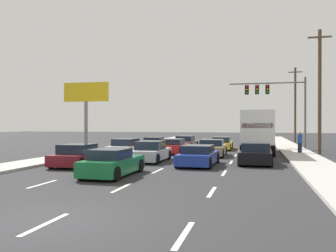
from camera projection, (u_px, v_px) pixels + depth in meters
ground_plane at (202, 150)px, 33.05m from camera, size 140.00×140.00×0.00m
sidewalk_right at (301, 156)px, 26.22m from camera, size 2.48×80.00×0.14m
sidewalk_left at (98, 151)px, 30.18m from camera, size 2.48×80.00×0.14m
lane_markings at (197, 152)px, 30.33m from camera, size 6.94×57.00×0.01m
car_navy at (154, 143)px, 35.52m from camera, size 1.97×4.12×1.10m
car_white at (127, 147)px, 27.84m from camera, size 1.90×4.51×1.27m
car_maroon at (79, 156)px, 20.31m from camera, size 2.00×4.10×1.27m
car_gray at (186, 143)px, 35.18m from camera, size 1.93×4.13×1.24m
car_red at (173, 147)px, 29.12m from camera, size 1.97×4.35×1.20m
car_silver at (151, 152)px, 22.87m from camera, size 1.91×4.23×1.32m
car_green at (112, 163)px, 16.46m from camera, size 1.85×4.23×1.27m
car_yellow at (222, 144)px, 33.54m from camera, size 1.89×4.64×1.21m
car_tan at (212, 148)px, 26.77m from camera, size 2.00×4.17×1.25m
car_blue at (198, 156)px, 20.59m from camera, size 2.09×4.34×1.19m
box_truck at (257, 129)px, 28.71m from camera, size 2.61×8.92×3.42m
car_black at (256, 154)px, 21.40m from camera, size 2.03×4.18×1.29m
traffic_signal_mast at (270, 94)px, 36.60m from camera, size 7.69×0.69×7.19m
utility_pole_mid at (320, 90)px, 28.34m from camera, size 1.80×0.28×10.00m
utility_pole_far at (295, 104)px, 47.01m from camera, size 1.80×0.28×9.95m
roadside_billboard at (86, 100)px, 36.33m from camera, size 4.94×0.36×6.70m
pedestrian_near_corner at (300, 142)px, 28.18m from camera, size 0.38×0.38×1.68m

